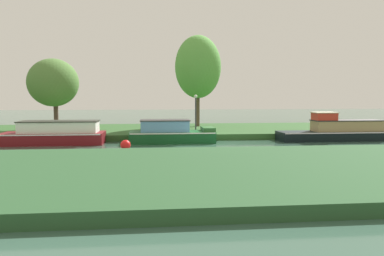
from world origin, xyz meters
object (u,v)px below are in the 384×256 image
(black_narrowboat, at_px, (341,131))
(mooring_post_near, at_px, (142,129))
(willow_tree_left, at_px, (53,83))
(channel_buoy, at_px, (126,145))
(maroon_barge, at_px, (55,134))
(lamp_post, at_px, (196,108))
(forest_cruiser, at_px, (171,133))
(willow_tree_centre, at_px, (198,67))

(black_narrowboat, relative_size, mooring_post_near, 10.99)
(willow_tree_left, relative_size, mooring_post_near, 7.17)
(mooring_post_near, bearing_deg, channel_buoy, -99.44)
(maroon_barge, xyz_separation_m, channel_buoy, (4.39, -3.07, -0.34))
(willow_tree_left, height_order, mooring_post_near, willow_tree_left)
(black_narrowboat, distance_m, willow_tree_left, 20.72)
(maroon_barge, xyz_separation_m, lamp_post, (8.87, 2.91, 1.44))
(forest_cruiser, distance_m, willow_tree_centre, 9.22)
(lamp_post, distance_m, channel_buoy, 7.68)
(maroon_barge, bearing_deg, lamp_post, 18.18)
(black_narrowboat, height_order, mooring_post_near, black_narrowboat)
(maroon_barge, height_order, willow_tree_left, willow_tree_left)
(forest_cruiser, distance_m, lamp_post, 3.77)
(maroon_barge, bearing_deg, mooring_post_near, 15.68)
(willow_tree_left, xyz_separation_m, mooring_post_near, (6.64, -4.34, -3.12))
(willow_tree_left, bearing_deg, channel_buoy, -56.37)
(lamp_post, bearing_deg, maroon_barge, -161.82)
(black_narrowboat, relative_size, forest_cruiser, 1.54)
(willow_tree_centre, bearing_deg, channel_buoy, -116.12)
(black_narrowboat, relative_size, lamp_post, 3.12)
(mooring_post_near, xyz_separation_m, channel_buoy, (-0.75, -4.51, -0.49))
(willow_tree_centre, relative_size, mooring_post_near, 10.11)
(channel_buoy, bearing_deg, willow_tree_left, 123.63)
(forest_cruiser, relative_size, mooring_post_near, 7.14)
(willow_tree_centre, bearing_deg, black_narrowboat, -41.30)
(black_narrowboat, xyz_separation_m, channel_buoy, (-13.74, -3.07, -0.32))
(willow_tree_left, bearing_deg, willow_tree_centre, 8.87)
(black_narrowboat, bearing_deg, maroon_barge, 180.00)
(maroon_barge, xyz_separation_m, willow_tree_left, (-1.49, 5.78, 3.27))
(maroon_barge, distance_m, willow_tree_centre, 13.04)
(maroon_barge, relative_size, willow_tree_left, 1.14)
(black_narrowboat, height_order, willow_tree_left, willow_tree_left)
(black_narrowboat, height_order, willow_tree_centre, willow_tree_centre)
(lamp_post, relative_size, channel_buoy, 4.68)
(maroon_barge, bearing_deg, willow_tree_left, 104.48)
(channel_buoy, bearing_deg, mooring_post_near, 80.56)
(maroon_barge, distance_m, black_narrowboat, 18.13)
(mooring_post_near, bearing_deg, black_narrowboat, -6.34)
(forest_cruiser, height_order, lamp_post, lamp_post)
(maroon_barge, bearing_deg, black_narrowboat, 0.00)
(lamp_post, bearing_deg, willow_tree_left, 164.52)
(maroon_barge, height_order, willow_tree_centre, willow_tree_centre)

